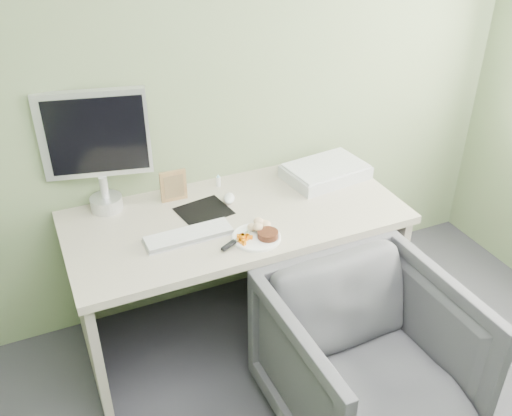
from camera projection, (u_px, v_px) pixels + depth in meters
name	position (u px, v px, depth m)	size (l,w,h in m)	color
wall_back	(203.00, 64.00, 2.68)	(3.50, 3.50, 0.00)	#6D825B
desk	(236.00, 245.00, 2.81)	(1.60, 0.75, 0.73)	#A69C8B
plate	(256.00, 237.00, 2.54)	(0.22, 0.22, 0.01)	white
steak	(268.00, 234.00, 2.52)	(0.09, 0.09, 0.03)	black
potato_pile	(259.00, 223.00, 2.58)	(0.09, 0.07, 0.05)	tan
carrot_heap	(246.00, 237.00, 2.50)	(0.06, 0.05, 0.04)	orange
steak_knife	(234.00, 242.00, 2.48)	(0.20, 0.12, 0.02)	silver
mousepad	(204.00, 211.00, 2.74)	(0.24, 0.21, 0.00)	black
keyboard	(189.00, 235.00, 2.54)	(0.39, 0.12, 0.02)	white
computer_mouse	(229.00, 198.00, 2.81)	(0.05, 0.10, 0.03)	white
photo_frame	(173.00, 186.00, 2.78)	(0.13, 0.02, 0.16)	#9C7E49
eyedrop_bottle	(218.00, 181.00, 2.93)	(0.02, 0.02, 0.07)	white
scanner	(325.00, 172.00, 3.00)	(0.42, 0.28, 0.07)	#ABADB2
monitor	(97.00, 145.00, 2.60)	(0.49, 0.18, 0.59)	silver
desk_chair	(368.00, 360.00, 2.42)	(0.77, 0.79, 0.72)	#3A3A3F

